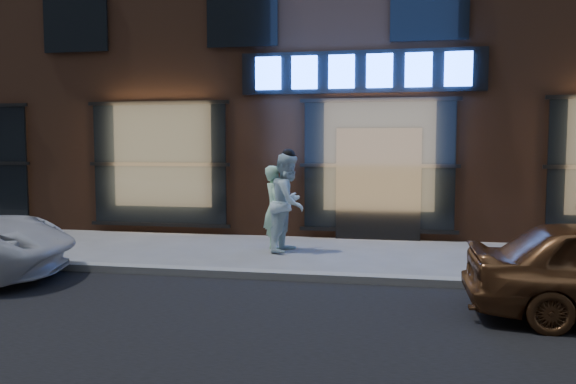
% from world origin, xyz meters
% --- Properties ---
extents(ground, '(90.00, 90.00, 0.00)m').
position_xyz_m(ground, '(0.00, 0.00, 0.00)').
color(ground, slate).
rests_on(ground, ground).
extents(curb, '(60.00, 0.25, 0.12)m').
position_xyz_m(curb, '(0.00, 0.00, 0.06)').
color(curb, gray).
rests_on(curb, ground).
extents(storefront_building, '(30.20, 8.28, 10.30)m').
position_xyz_m(storefront_building, '(-0.00, 7.99, 5.15)').
color(storefront_building, '#54301E').
rests_on(storefront_building, ground).
extents(man_bowtie, '(0.60, 0.71, 1.65)m').
position_xyz_m(man_bowtie, '(-1.95, 2.31, 0.82)').
color(man_bowtie, '#C1FECF').
rests_on(man_bowtie, ground).
extents(man_cap, '(0.88, 1.04, 1.88)m').
position_xyz_m(man_cap, '(-1.66, 2.27, 0.94)').
color(man_cap, white).
rests_on(man_cap, ground).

